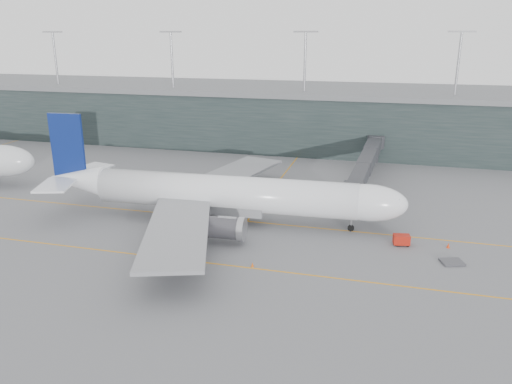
# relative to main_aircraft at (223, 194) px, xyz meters

# --- Properties ---
(ground) EXTENTS (320.00, 320.00, 0.00)m
(ground) POSITION_rel_main_aircraft_xyz_m (-1.28, 4.83, -4.61)
(ground) COLOR slate
(ground) RESTS_ON ground
(taxiline_a) EXTENTS (160.00, 0.25, 0.02)m
(taxiline_a) POSITION_rel_main_aircraft_xyz_m (-1.28, 0.83, -4.60)
(taxiline_a) COLOR orange
(taxiline_a) RESTS_ON ground
(taxiline_b) EXTENTS (160.00, 0.25, 0.02)m
(taxiline_b) POSITION_rel_main_aircraft_xyz_m (-1.28, -15.17, -4.60)
(taxiline_b) COLOR orange
(taxiline_b) RESTS_ON ground
(taxiline_lead_main) EXTENTS (0.25, 60.00, 0.02)m
(taxiline_lead_main) POSITION_rel_main_aircraft_xyz_m (3.72, 24.83, -4.60)
(taxiline_lead_main) COLOR orange
(taxiline_lead_main) RESTS_ON ground
(terminal) EXTENTS (240.00, 36.00, 29.00)m
(terminal) POSITION_rel_main_aircraft_xyz_m (-1.29, 62.83, 3.01)
(terminal) COLOR #1E2929
(terminal) RESTS_ON ground
(main_aircraft) EXTENTS (58.59, 55.08, 16.44)m
(main_aircraft) POSITION_rel_main_aircraft_xyz_m (0.00, 0.00, 0.00)
(main_aircraft) COLOR white
(main_aircraft) RESTS_ON ground
(jet_bridge) EXTENTS (5.64, 44.21, 6.43)m
(jet_bridge) POSITION_rel_main_aircraft_xyz_m (20.76, 28.00, 0.20)
(jet_bridge) COLOR #2D2E32
(jet_bridge) RESTS_ON ground
(gse_cart) EXTENTS (2.47, 1.79, 1.54)m
(gse_cart) POSITION_rel_main_aircraft_xyz_m (27.53, -2.63, -3.75)
(gse_cart) COLOR #A3170B
(gse_cart) RESTS_ON ground
(baggage_dolly) EXTENTS (3.36, 3.01, 0.28)m
(baggage_dolly) POSITION_rel_main_aircraft_xyz_m (33.93, -7.00, -4.45)
(baggage_dolly) COLOR #3D3D42
(baggage_dolly) RESTS_ON ground
(uld_a) EXTENTS (2.55, 2.24, 2.00)m
(uld_a) POSITION_rel_main_aircraft_xyz_m (-6.22, 13.95, -3.57)
(uld_a) COLOR #3C3C41
(uld_a) RESTS_ON ground
(uld_b) EXTENTS (2.27, 1.89, 1.94)m
(uld_b) POSITION_rel_main_aircraft_xyz_m (-4.94, 15.83, -3.59)
(uld_b) COLOR #3C3C41
(uld_b) RESTS_ON ground
(uld_c) EXTENTS (2.10, 1.80, 1.71)m
(uld_c) POSITION_rel_main_aircraft_xyz_m (-1.24, 15.40, -3.72)
(uld_c) COLOR #3C3C41
(uld_c) RESTS_ON ground
(cone_nose) EXTENTS (0.48, 0.48, 0.76)m
(cone_nose) POSITION_rel_main_aircraft_xyz_m (33.92, -1.92, -4.24)
(cone_nose) COLOR red
(cone_nose) RESTS_ON ground
(cone_wing_stbd) EXTENTS (0.38, 0.38, 0.61)m
(cone_wing_stbd) POSITION_rel_main_aircraft_xyz_m (8.87, -14.74, -4.31)
(cone_wing_stbd) COLOR #CE510B
(cone_wing_stbd) RESTS_ON ground
(cone_wing_port) EXTENTS (0.42, 0.42, 0.67)m
(cone_wing_port) POSITION_rel_main_aircraft_xyz_m (7.90, 17.62, -4.28)
(cone_wing_port) COLOR orange
(cone_wing_port) RESTS_ON ground
(cone_tail) EXTENTS (0.45, 0.45, 0.71)m
(cone_tail) POSITION_rel_main_aircraft_xyz_m (-10.11, -5.59, -4.26)
(cone_tail) COLOR #FB5A0D
(cone_tail) RESTS_ON ground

